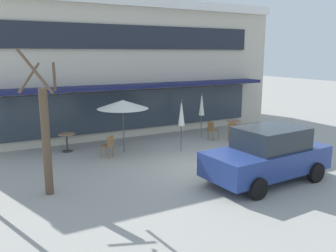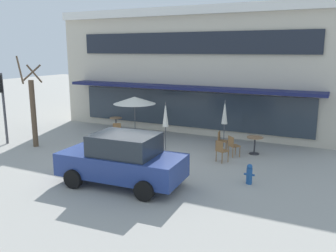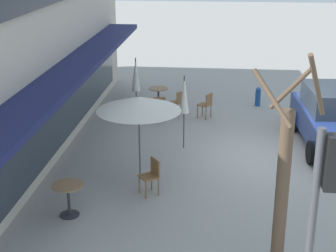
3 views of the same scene
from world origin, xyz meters
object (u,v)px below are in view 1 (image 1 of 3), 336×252
fire_hydrant (301,143)px  cafe_chair_1 (212,129)px  patio_umbrella_cream_folded (123,104)px  cafe_table_streetside (234,126)px  patio_umbrella_green_folded (181,113)px  cafe_chair_0 (232,130)px  patio_umbrella_corner_open (202,104)px  street_tree (45,135)px  cafe_chair_3 (108,145)px  cafe_table_near_wall (67,140)px  parked_sedan (268,155)px  cafe_chair_2 (242,135)px

fire_hydrant → cafe_chair_1: bearing=121.6°
patio_umbrella_cream_folded → cafe_table_streetside: bearing=2.0°
patio_umbrella_green_folded → cafe_chair_0: (3.01, 0.37, -1.10)m
cafe_table_streetside → patio_umbrella_cream_folded: size_ratio=0.35×
cafe_table_streetside → patio_umbrella_corner_open: bearing=160.4°
cafe_table_streetside → street_tree: bearing=-160.8°
patio_umbrella_corner_open → fire_hydrant: (2.22, -4.19, -1.27)m
patio_umbrella_corner_open → cafe_chair_0: (0.83, -1.37, -1.10)m
patio_umbrella_corner_open → cafe_chair_0: size_ratio=2.47×
cafe_chair_3 → fire_hydrant: 8.01m
cafe_table_near_wall → cafe_chair_1: cafe_chair_1 is taller
cafe_table_streetside → street_tree: (-9.53, -3.32, 1.26)m
patio_umbrella_green_folded → parked_sedan: size_ratio=0.51×
patio_umbrella_corner_open → street_tree: (-7.97, -3.88, 0.15)m
cafe_chair_2 → street_tree: (-8.58, -1.55, 1.25)m
cafe_chair_0 → cafe_chair_3: bearing=178.1°
cafe_chair_0 → parked_sedan: 5.35m
cafe_table_streetside → cafe_chair_3: 6.79m
patio_umbrella_cream_folded → cafe_chair_0: size_ratio=2.47×
cafe_chair_1 → street_tree: street_tree is taller
patio_umbrella_cream_folded → street_tree: (-3.59, -3.11, -0.25)m
patio_umbrella_corner_open → fire_hydrant: bearing=-62.1°
cafe_table_near_wall → patio_umbrella_corner_open: bearing=-4.6°
patio_umbrella_cream_folded → patio_umbrella_corner_open: bearing=10.0°
cafe_chair_0 → patio_umbrella_green_folded: bearing=-173.0°
street_tree → patio_umbrella_cream_folded: bearing=40.9°
street_tree → cafe_chair_2: bearing=10.3°
cafe_chair_2 → fire_hydrant: 2.47m
cafe_table_near_wall → cafe_chair_3: bearing=-54.0°
street_tree → fire_hydrant: size_ratio=5.95×
parked_sedan → fire_hydrant: size_ratio=6.10×
patio_umbrella_corner_open → cafe_chair_1: bearing=-81.4°
cafe_chair_0 → cafe_chair_3: same height
cafe_table_near_wall → cafe_chair_2: 7.58m
patio_umbrella_corner_open → street_tree: 8.86m
patio_umbrella_cream_folded → cafe_chair_0: (5.21, -0.60, -1.50)m
cafe_table_streetside → fire_hydrant: size_ratio=1.08×
cafe_chair_0 → parked_sedan: size_ratio=0.21×
cafe_table_streetside → fire_hydrant: 3.69m
cafe_chair_0 → cafe_chair_1: bearing=139.5°
patio_umbrella_cream_folded → cafe_chair_3: (-0.81, -0.40, -1.50)m
patio_umbrella_green_folded → cafe_chair_3: (-3.01, 0.57, -1.10)m
cafe_chair_3 → cafe_chair_1: bearing=4.4°
parked_sedan → cafe_chair_2: bearing=60.0°
patio_umbrella_green_folded → cafe_chair_3: 3.26m
patio_umbrella_cream_folded → cafe_chair_1: patio_umbrella_cream_folded is taller
cafe_table_near_wall → street_tree: size_ratio=0.18×
cafe_chair_1 → cafe_chair_3: same height
patio_umbrella_corner_open → street_tree: size_ratio=0.52×
patio_umbrella_corner_open → cafe_chair_2: bearing=-75.2°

